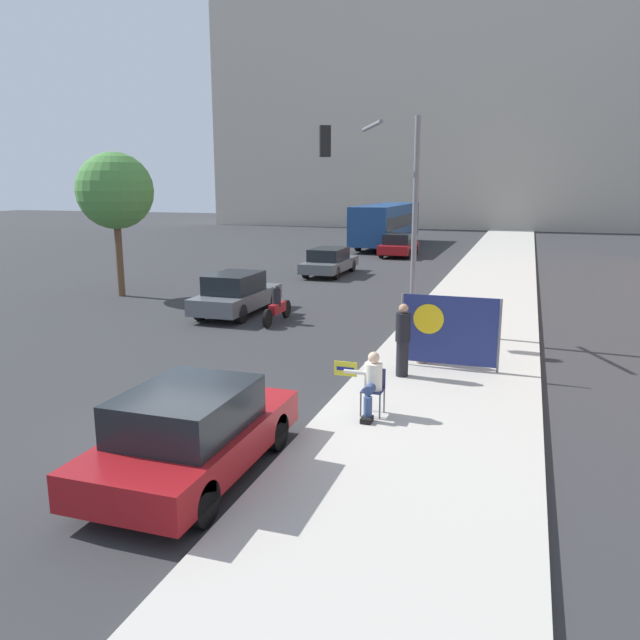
# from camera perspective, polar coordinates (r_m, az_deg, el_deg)

# --- Properties ---
(ground_plane) EXTENTS (160.00, 160.00, 0.00)m
(ground_plane) POSITION_cam_1_polar(r_m,az_deg,el_deg) (11.61, -12.18, -10.54)
(ground_plane) COLOR #303033
(sidewalk_curb) EXTENTS (4.11, 90.00, 0.13)m
(sidewalk_curb) POSITION_cam_1_polar(r_m,az_deg,el_deg) (24.60, 14.46, 1.64)
(sidewalk_curb) COLOR #B7B2A8
(sidewalk_curb) RESTS_ON ground_plane
(building_backdrop_far) EXTENTS (52.00, 12.00, 27.10)m
(building_backdrop_far) POSITION_cam_1_polar(r_m,az_deg,el_deg) (70.79, 12.84, 19.40)
(building_backdrop_far) COLOR #BCB2A3
(building_backdrop_far) RESTS_ON ground_plane
(seated_protester) EXTENTS (0.96, 0.77, 1.23)m
(seated_protester) POSITION_cam_1_polar(r_m,az_deg,el_deg) (11.87, 4.70, -5.66)
(seated_protester) COLOR #474C56
(seated_protester) RESTS_ON sidewalk_curb
(jogger_on_sidewalk) EXTENTS (0.34, 0.34, 1.69)m
(jogger_on_sidewalk) POSITION_cam_1_polar(r_m,az_deg,el_deg) (14.31, 7.58, -1.79)
(jogger_on_sidewalk) COLOR black
(jogger_on_sidewalk) RESTS_ON sidewalk_curb
(pedestrian_behind) EXTENTS (0.34, 0.34, 1.65)m
(pedestrian_behind) POSITION_cam_1_polar(r_m,az_deg,el_deg) (15.47, 9.41, -0.88)
(pedestrian_behind) COLOR #756651
(pedestrian_behind) RESTS_ON sidewalk_curb
(protest_banner) EXTENTS (2.35, 0.06, 1.75)m
(protest_banner) POSITION_cam_1_polar(r_m,az_deg,el_deg) (15.10, 11.69, -0.93)
(protest_banner) COLOR slate
(protest_banner) RESTS_ON sidewalk_curb
(traffic_light_pole) EXTENTS (2.67, 2.44, 6.20)m
(traffic_light_pole) POSITION_cam_1_polar(r_m,az_deg,el_deg) (18.22, 5.83, 11.69)
(traffic_light_pole) COLOR slate
(traffic_light_pole) RESTS_ON sidewalk_curb
(parked_car_curbside) EXTENTS (1.90, 4.15, 1.45)m
(parked_car_curbside) POSITION_cam_1_polar(r_m,az_deg,el_deg) (9.92, -11.63, -10.03)
(parked_car_curbside) COLOR maroon
(parked_car_curbside) RESTS_ON ground_plane
(car_on_road_nearest) EXTENTS (1.70, 4.15, 1.47)m
(car_on_road_nearest) POSITION_cam_1_polar(r_m,az_deg,el_deg) (21.82, -7.68, 2.36)
(car_on_road_nearest) COLOR #565B60
(car_on_road_nearest) RESTS_ON ground_plane
(car_on_road_midblock) EXTENTS (1.76, 4.58, 1.35)m
(car_on_road_midblock) POSITION_cam_1_polar(r_m,az_deg,el_deg) (31.28, 0.86, 5.39)
(car_on_road_midblock) COLOR #565B60
(car_on_road_midblock) RESTS_ON ground_plane
(car_on_road_distant) EXTENTS (1.88, 4.12, 1.44)m
(car_on_road_distant) POSITION_cam_1_polar(r_m,az_deg,el_deg) (39.66, 7.21, 6.81)
(car_on_road_distant) COLOR maroon
(car_on_road_distant) RESTS_ON ground_plane
(city_bus_on_road) EXTENTS (2.58, 12.20, 3.02)m
(city_bus_on_road) POSITION_cam_1_polar(r_m,az_deg,el_deg) (46.13, 6.13, 8.88)
(city_bus_on_road) COLOR navy
(city_bus_on_road) RESTS_ON ground_plane
(motorcycle_on_road) EXTENTS (0.28, 2.25, 1.23)m
(motorcycle_on_road) POSITION_cam_1_polar(r_m,az_deg,el_deg) (20.46, -3.95, 1.23)
(motorcycle_on_road) COLOR maroon
(motorcycle_on_road) RESTS_ON ground_plane
(street_tree_near_curb) EXTENTS (3.00, 3.00, 5.70)m
(street_tree_near_curb) POSITION_cam_1_polar(r_m,az_deg,el_deg) (26.31, -18.24, 11.11)
(street_tree_near_curb) COLOR brown
(street_tree_near_curb) RESTS_ON ground_plane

